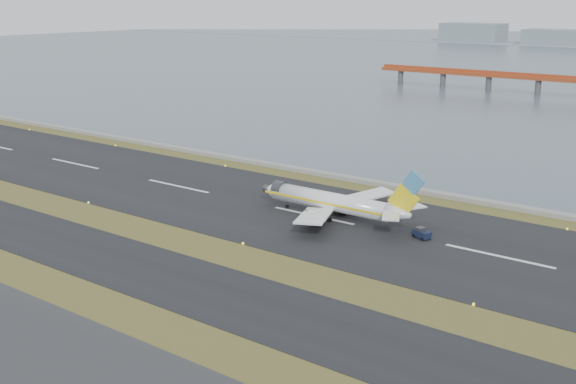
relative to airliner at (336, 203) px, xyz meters
The scene contains 6 objects.
ground 31.77m from the airliner, 98.46° to the right, with size 1000.00×1000.00×0.00m, color #3F4B1B.
taxiway_strip 43.62m from the airliner, 96.13° to the right, with size 1000.00×18.00×0.10m, color black.
runway_strip 5.90m from the airliner, 165.05° to the right, with size 1000.00×45.00×0.10m, color black.
seawall 29.28m from the airliner, 99.18° to the left, with size 1000.00×2.50×1.00m, color gray.
airliner is the anchor object (origin of this frame).
pushback_tug 20.12m from the airliner, ahead, with size 3.81×2.91×2.16m.
Camera 1 is at (82.81, -87.58, 44.30)m, focal length 45.00 mm.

